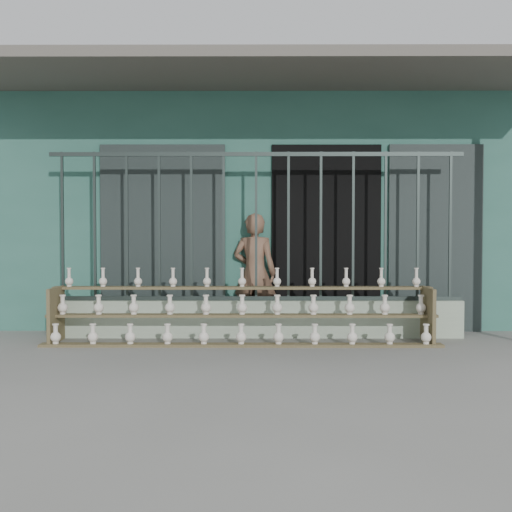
{
  "coord_description": "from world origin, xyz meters",
  "views": [
    {
      "loc": [
        0.03,
        -6.47,
        1.26
      ],
      "look_at": [
        0.0,
        1.0,
        1.0
      ],
      "focal_mm": 45.0,
      "sensor_mm": 36.0,
      "label": 1
    }
  ],
  "objects": [
    {
      "name": "parapet_wall",
      "position": [
        0.0,
        1.3,
        0.23
      ],
      "size": [
        5.0,
        0.2,
        0.45
      ],
      "primitive_type": "cube",
      "color": "#A4B79D",
      "rests_on": "ground"
    },
    {
      "name": "workshop_building",
      "position": [
        0.0,
        4.23,
        1.62
      ],
      "size": [
        7.4,
        6.6,
        3.21
      ],
      "color": "#2E6254",
      "rests_on": "ground"
    },
    {
      "name": "security_fence",
      "position": [
        -0.0,
        1.3,
        1.35
      ],
      "size": [
        5.0,
        0.04,
        1.8
      ],
      "color": "#283330",
      "rests_on": "parapet_wall"
    },
    {
      "name": "elderly_woman",
      "position": [
        -0.02,
        1.68,
        0.76
      ],
      "size": [
        0.62,
        0.48,
        1.52
      ],
      "primitive_type": "imported",
      "rotation": [
        0.0,
        0.0,
        2.92
      ],
      "color": "brown",
      "rests_on": "ground"
    },
    {
      "name": "shelf_rack",
      "position": [
        -0.17,
        0.89,
        0.36
      ],
      "size": [
        4.5,
        0.68,
        0.85
      ],
      "color": "brown",
      "rests_on": "ground"
    },
    {
      "name": "ground",
      "position": [
        0.0,
        0.0,
        0.0
      ],
      "size": [
        60.0,
        60.0,
        0.0
      ],
      "primitive_type": "plane",
      "color": "slate"
    }
  ]
}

